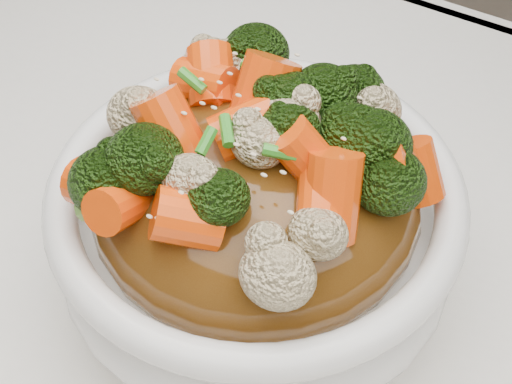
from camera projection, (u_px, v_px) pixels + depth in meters
The scene contains 7 objects.
bowl at pixel (256, 232), 0.42m from camera, with size 0.23×0.23×0.09m, color white, non-canonical shape.
sauce_base at pixel (256, 196), 0.39m from camera, with size 0.18×0.18×0.10m, color #512F0E.
carrots at pixel (256, 104), 0.34m from camera, with size 0.18×0.18×0.05m, color #FC4B08, non-canonical shape.
broccoli at pixel (256, 106), 0.35m from camera, with size 0.18×0.18×0.05m, color black, non-canonical shape.
cauliflower at pixel (256, 109), 0.35m from camera, with size 0.18×0.18×0.04m, color beige, non-canonical shape.
scallions at pixel (256, 103), 0.34m from camera, with size 0.14×0.14×0.02m, color #2B811D, non-canonical shape.
sesame_seeds at pixel (256, 103), 0.34m from camera, with size 0.16×0.16×0.01m, color beige, non-canonical shape.
Camera 1 is at (0.10, -0.17, 1.12)m, focal length 50.00 mm.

